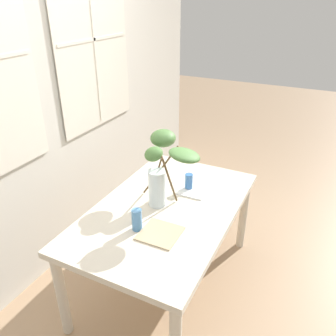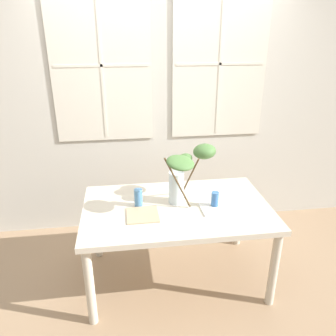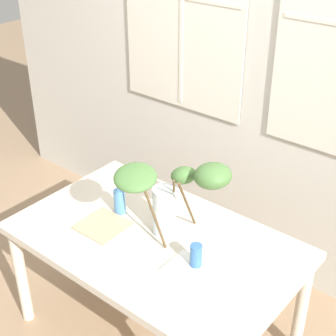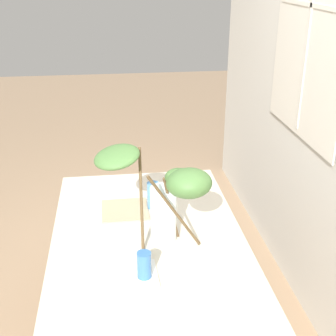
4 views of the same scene
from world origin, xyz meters
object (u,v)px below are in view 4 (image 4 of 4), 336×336
vase_with_branches (163,192)px  plate_square_left (125,210)px  dining_table (149,253)px  drinking_glass_blue_right (144,266)px  plate_square_right (134,276)px  drinking_glass_blue_left (153,195)px

vase_with_branches → plate_square_left: bearing=-156.2°
dining_table → drinking_glass_blue_right: size_ratio=11.73×
plate_square_left → dining_table: bearing=19.7°
dining_table → plate_square_left: (-0.29, -0.10, 0.09)m
vase_with_branches → drinking_glass_blue_right: 0.34m
drinking_glass_blue_right → plate_square_right: (-0.02, -0.05, -0.06)m
dining_table → plate_square_left: bearing=-160.3°
drinking_glass_blue_right → vase_with_branches: bearing=153.9°
vase_with_branches → plate_square_left: (-0.37, -0.17, -0.29)m
vase_with_branches → plate_square_right: bearing=-37.0°
vase_with_branches → drinking_glass_blue_right: size_ratio=3.94×
dining_table → drinking_glass_blue_right: (0.31, -0.05, 0.15)m
drinking_glass_blue_left → drinking_glass_blue_right: size_ratio=1.14×
drinking_glass_blue_left → vase_with_branches: bearing=1.2°
vase_with_branches → drinking_glass_blue_right: (0.22, -0.11, -0.23)m
vase_with_branches → plate_square_left: 0.50m
drinking_glass_blue_left → plate_square_left: bearing=-82.2°
plate_square_right → drinking_glass_blue_right: bearing=69.2°
plate_square_right → dining_table: bearing=162.6°
drinking_glass_blue_right → plate_square_right: drinking_glass_blue_right is taller
vase_with_branches → dining_table: bearing=-144.1°
plate_square_right → plate_square_left: bearing=-178.8°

